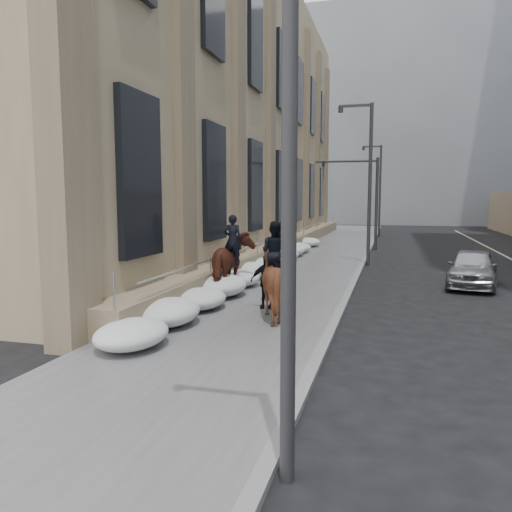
{
  "coord_description": "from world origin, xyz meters",
  "views": [
    {
      "loc": [
        4.03,
        -11.54,
        3.36
      ],
      "look_at": [
        0.23,
        2.37,
        1.7
      ],
      "focal_mm": 35.0,
      "sensor_mm": 36.0,
      "label": 1
    }
  ],
  "objects_px": {
    "mounted_horse_left": "(233,262)",
    "car_silver": "(473,268)",
    "pedestrian": "(266,281)",
    "mounted_horse_right": "(272,278)"
  },
  "relations": [
    {
      "from": "mounted_horse_left",
      "to": "car_silver",
      "type": "height_order",
      "value": "mounted_horse_left"
    },
    {
      "from": "pedestrian",
      "to": "car_silver",
      "type": "height_order",
      "value": "pedestrian"
    },
    {
      "from": "car_silver",
      "to": "pedestrian",
      "type": "bearing_deg",
      "value": -125.98
    },
    {
      "from": "mounted_horse_left",
      "to": "mounted_horse_right",
      "type": "xyz_separation_m",
      "value": [
        2.08,
        -2.92,
        -0.01
      ]
    },
    {
      "from": "mounted_horse_right",
      "to": "pedestrian",
      "type": "relative_size",
      "value": 1.63
    },
    {
      "from": "mounted_horse_left",
      "to": "mounted_horse_right",
      "type": "distance_m",
      "value": 3.58
    },
    {
      "from": "mounted_horse_left",
      "to": "mounted_horse_right",
      "type": "bearing_deg",
      "value": 121.77
    },
    {
      "from": "mounted_horse_right",
      "to": "car_silver",
      "type": "relative_size",
      "value": 0.62
    },
    {
      "from": "mounted_horse_right",
      "to": "pedestrian",
      "type": "bearing_deg",
      "value": -46.78
    },
    {
      "from": "mounted_horse_left",
      "to": "mounted_horse_right",
      "type": "relative_size",
      "value": 1.03
    }
  ]
}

